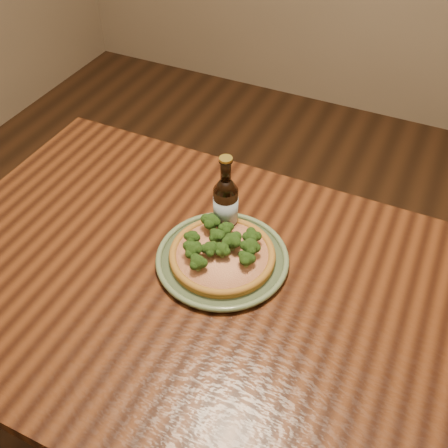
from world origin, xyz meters
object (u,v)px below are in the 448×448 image
at_px(plate, 222,259).
at_px(beer_bottle, 226,204).
at_px(table, 249,326).
at_px(pizza, 222,253).

relative_size(plate, beer_bottle, 1.42).
height_order(table, pizza, pizza).
xyz_separation_m(plate, beer_bottle, (-0.04, 0.10, 0.07)).
bearing_deg(pizza, beer_bottle, 110.77).
relative_size(table, pizza, 6.40).
distance_m(table, pizza, 0.18).
bearing_deg(table, pizza, 143.11).
relative_size(table, plate, 5.08).
height_order(table, plate, plate).
distance_m(plate, pizza, 0.02).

